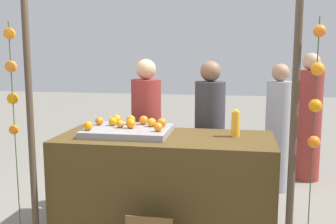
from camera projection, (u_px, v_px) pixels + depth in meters
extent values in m
cube|color=#4C3819|center=(165.00, 185.00, 3.68)|extent=(1.95, 0.85, 0.93)
cube|color=gray|center=(128.00, 131.00, 3.70)|extent=(0.77, 0.60, 0.06)
sphere|color=orange|center=(120.00, 124.00, 3.69)|extent=(0.07, 0.07, 0.07)
sphere|color=orange|center=(158.00, 127.00, 3.52)|extent=(0.08, 0.08, 0.08)
sphere|color=orange|center=(88.00, 126.00, 3.57)|extent=(0.08, 0.08, 0.08)
sphere|color=orange|center=(162.00, 122.00, 3.73)|extent=(0.09, 0.09, 0.09)
sphere|color=orange|center=(144.00, 120.00, 3.86)|extent=(0.09, 0.09, 0.09)
sphere|color=orange|center=(113.00, 122.00, 3.79)|extent=(0.08, 0.08, 0.08)
sphere|color=orange|center=(152.00, 122.00, 3.74)|extent=(0.08, 0.08, 0.08)
sphere|color=orange|center=(131.00, 120.00, 3.86)|extent=(0.09, 0.09, 0.09)
sphere|color=orange|center=(131.00, 124.00, 3.66)|extent=(0.09, 0.09, 0.09)
sphere|color=orange|center=(99.00, 121.00, 3.83)|extent=(0.08, 0.08, 0.08)
sphere|color=orange|center=(117.00, 119.00, 3.89)|extent=(0.09, 0.09, 0.09)
cylinder|color=gold|center=(236.00, 124.00, 3.58)|extent=(0.08, 0.08, 0.23)
cylinder|color=yellow|center=(236.00, 111.00, 3.56)|extent=(0.04, 0.04, 0.02)
cylinder|color=maroon|center=(147.00, 143.00, 4.37)|extent=(0.32, 0.32, 1.40)
sphere|color=tan|center=(146.00, 69.00, 4.25)|extent=(0.22, 0.22, 0.22)
cylinder|color=#333338|center=(209.00, 146.00, 4.26)|extent=(0.32, 0.32, 1.38)
sphere|color=brown|center=(211.00, 71.00, 4.14)|extent=(0.22, 0.22, 0.22)
cylinder|color=#99999E|center=(278.00, 137.00, 4.83)|extent=(0.31, 0.31, 1.34)
sphere|color=#A87A59|center=(281.00, 72.00, 4.71)|extent=(0.21, 0.21, 0.21)
cylinder|color=maroon|center=(308.00, 126.00, 5.22)|extent=(0.34, 0.34, 1.45)
sphere|color=tan|center=(311.00, 62.00, 5.10)|extent=(0.23, 0.23, 0.23)
cylinder|color=#473828|center=(31.00, 124.00, 3.31)|extent=(0.06, 0.06, 2.19)
cylinder|color=#473828|center=(293.00, 133.00, 2.95)|extent=(0.06, 0.06, 2.19)
cylinder|color=#2D4C23|center=(15.00, 138.00, 3.38)|extent=(0.01, 0.01, 1.94)
sphere|color=orange|center=(9.00, 34.00, 3.25)|extent=(0.09, 0.09, 0.09)
sphere|color=orange|center=(11.00, 66.00, 3.29)|extent=(0.10, 0.10, 0.10)
sphere|color=orange|center=(13.00, 99.00, 3.32)|extent=(0.09, 0.09, 0.09)
sphere|color=orange|center=(14.00, 130.00, 3.37)|extent=(0.08, 0.08, 0.08)
cylinder|color=#2D4C23|center=(312.00, 151.00, 2.93)|extent=(0.01, 0.01, 1.94)
sphere|color=orange|center=(320.00, 31.00, 2.80)|extent=(0.09, 0.09, 0.09)
sphere|color=orange|center=(318.00, 69.00, 2.85)|extent=(0.10, 0.10, 0.10)
sphere|color=orange|center=(315.00, 106.00, 2.89)|extent=(0.10, 0.10, 0.10)
sphere|color=orange|center=(314.00, 142.00, 2.91)|extent=(0.09, 0.09, 0.09)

